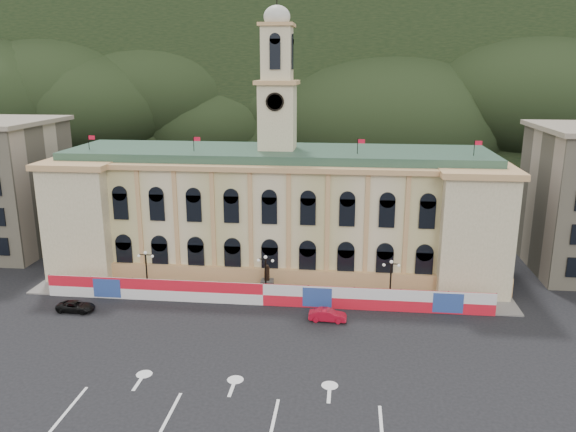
# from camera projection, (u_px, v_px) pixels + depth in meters

# --- Properties ---
(ground) EXTENTS (260.00, 260.00, 0.00)m
(ground) POSITION_uv_depth(u_px,v_px,m) (237.00, 377.00, 48.02)
(ground) COLOR black
(ground) RESTS_ON ground
(lane_markings) EXTENTS (26.00, 10.00, 0.02)m
(lane_markings) POSITION_uv_depth(u_px,v_px,m) (224.00, 411.00, 43.22)
(lane_markings) COLOR white
(lane_markings) RESTS_ON ground
(hill_ridge) EXTENTS (230.00, 80.00, 64.00)m
(hill_ridge) POSITION_uv_depth(u_px,v_px,m) (320.00, 89.00, 160.13)
(hill_ridge) COLOR black
(hill_ridge) RESTS_ON ground
(city_hall) EXTENTS (56.20, 17.60, 37.10)m
(city_hall) POSITION_uv_depth(u_px,v_px,m) (277.00, 209.00, 72.53)
(city_hall) COLOR beige
(city_hall) RESTS_ON ground
(hoarding_fence) EXTENTS (50.00, 0.44, 2.50)m
(hoarding_fence) POSITION_uv_depth(u_px,v_px,m) (264.00, 294.00, 62.16)
(hoarding_fence) COLOR red
(hoarding_fence) RESTS_ON ground
(pavement) EXTENTS (56.00, 5.50, 0.16)m
(pavement) POSITION_uv_depth(u_px,v_px,m) (267.00, 295.00, 65.05)
(pavement) COLOR slate
(pavement) RESTS_ON ground
(statue) EXTENTS (1.40, 1.40, 3.72)m
(statue) POSITION_uv_depth(u_px,v_px,m) (267.00, 285.00, 65.00)
(statue) COLOR #595651
(statue) RESTS_ON ground
(lamp_left) EXTENTS (1.96, 0.44, 5.15)m
(lamp_left) POSITION_uv_depth(u_px,v_px,m) (146.00, 268.00, 65.05)
(lamp_left) COLOR black
(lamp_left) RESTS_ON ground
(lamp_center) EXTENTS (1.96, 0.44, 5.15)m
(lamp_center) POSITION_uv_depth(u_px,v_px,m) (266.00, 273.00, 63.55)
(lamp_center) COLOR black
(lamp_center) RESTS_ON ground
(lamp_right) EXTENTS (1.96, 0.44, 5.15)m
(lamp_right) POSITION_uv_depth(u_px,v_px,m) (391.00, 278.00, 62.06)
(lamp_right) COLOR black
(lamp_right) RESTS_ON ground
(red_sedan) EXTENTS (1.60, 4.01, 1.29)m
(red_sedan) POSITION_uv_depth(u_px,v_px,m) (328.00, 315.00, 58.39)
(red_sedan) COLOR #B20C21
(red_sedan) RESTS_ON ground
(black_suv) EXTENTS (2.17, 4.21, 1.13)m
(black_suv) POSITION_uv_depth(u_px,v_px,m) (76.00, 306.00, 60.71)
(black_suv) COLOR black
(black_suv) RESTS_ON ground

